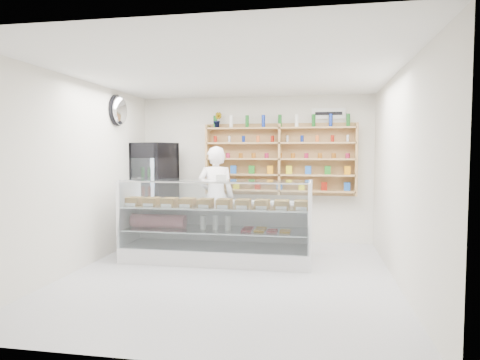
# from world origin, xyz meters

# --- Properties ---
(room) EXTENTS (5.00, 5.00, 5.00)m
(room) POSITION_xyz_m (0.00, 0.00, 1.40)
(room) COLOR #B8B8BD
(room) RESTS_ON ground
(display_counter) EXTENTS (2.97, 0.89, 1.29)m
(display_counter) POSITION_xyz_m (-0.36, 0.77, 0.36)
(display_counter) COLOR white
(display_counter) RESTS_ON floor
(shop_worker) EXTENTS (0.73, 0.54, 1.83)m
(shop_worker) POSITION_xyz_m (-0.59, 1.70, 0.92)
(shop_worker) COLOR white
(shop_worker) RESTS_ON floor
(drinks_cooler) EXTENTS (0.85, 0.83, 1.90)m
(drinks_cooler) POSITION_xyz_m (-1.85, 1.93, 0.96)
(drinks_cooler) COLOR black
(drinks_cooler) RESTS_ON floor
(wall_shelving) EXTENTS (2.84, 0.28, 1.33)m
(wall_shelving) POSITION_xyz_m (0.50, 2.34, 1.59)
(wall_shelving) COLOR tan
(wall_shelving) RESTS_ON back_wall
(potted_plant) EXTENTS (0.17, 0.14, 0.30)m
(potted_plant) POSITION_xyz_m (-0.70, 2.34, 2.34)
(potted_plant) COLOR #1E6626
(potted_plant) RESTS_ON wall_shelving
(security_mirror) EXTENTS (0.15, 0.50, 0.50)m
(security_mirror) POSITION_xyz_m (-2.17, 1.20, 2.45)
(security_mirror) COLOR silver
(security_mirror) RESTS_ON left_wall
(wall_sign) EXTENTS (0.62, 0.03, 0.20)m
(wall_sign) POSITION_xyz_m (1.40, 2.47, 2.45)
(wall_sign) COLOR white
(wall_sign) RESTS_ON back_wall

